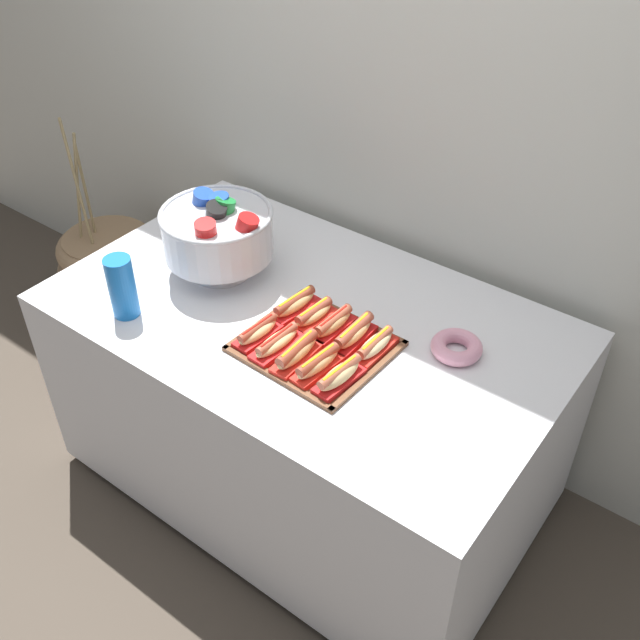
# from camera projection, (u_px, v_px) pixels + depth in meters

# --- Properties ---
(ground_plane) EXTENTS (10.00, 10.00, 0.00)m
(ground_plane) POSITION_uv_depth(u_px,v_px,m) (309.00, 478.00, 2.74)
(ground_plane) COLOR #4C4238
(back_wall) EXTENTS (6.00, 0.10, 2.60)m
(back_wall) POSITION_uv_depth(u_px,v_px,m) (418.00, 91.00, 2.29)
(back_wall) COLOR beige
(back_wall) RESTS_ON ground_plane
(buffet_table) EXTENTS (1.58, 0.95, 0.78)m
(buffet_table) POSITION_uv_depth(u_px,v_px,m) (308.00, 400.00, 2.49)
(buffet_table) COLOR silver
(buffet_table) RESTS_ON ground_plane
(floor_vase) EXTENTS (0.51, 0.51, 1.04)m
(floor_vase) POSITION_uv_depth(u_px,v_px,m) (115.00, 287.00, 3.27)
(floor_vase) COLOR #896B4C
(floor_vase) RESTS_ON ground_plane
(serving_tray) EXTENTS (0.42, 0.38, 0.01)m
(serving_tray) POSITION_uv_depth(u_px,v_px,m) (316.00, 347.00, 2.13)
(serving_tray) COLOR brown
(serving_tray) RESTS_ON buffet_table
(hot_dog_0) EXTENTS (0.07, 0.16, 0.06)m
(hot_dog_0) POSITION_uv_depth(u_px,v_px,m) (258.00, 332.00, 2.13)
(hot_dog_0) COLOR red
(hot_dog_0) RESTS_ON serving_tray
(hot_dog_1) EXTENTS (0.07, 0.18, 0.06)m
(hot_dog_1) POSITION_uv_depth(u_px,v_px,m) (277.00, 343.00, 2.10)
(hot_dog_1) COLOR red
(hot_dog_1) RESTS_ON serving_tray
(hot_dog_2) EXTENTS (0.07, 0.18, 0.07)m
(hot_dog_2) POSITION_uv_depth(u_px,v_px,m) (297.00, 353.00, 2.06)
(hot_dog_2) COLOR red
(hot_dog_2) RESTS_ON serving_tray
(hot_dog_3) EXTENTS (0.07, 0.17, 0.06)m
(hot_dog_3) POSITION_uv_depth(u_px,v_px,m) (318.00, 364.00, 2.02)
(hot_dog_3) COLOR red
(hot_dog_3) RESTS_ON serving_tray
(hot_dog_4) EXTENTS (0.08, 0.17, 0.06)m
(hot_dog_4) POSITION_uv_depth(u_px,v_px,m) (339.00, 376.00, 1.98)
(hot_dog_4) COLOR red
(hot_dog_4) RESTS_ON serving_tray
(hot_dog_5) EXTENTS (0.08, 0.18, 0.06)m
(hot_dog_5) POSITION_uv_depth(u_px,v_px,m) (295.00, 305.00, 2.23)
(hot_dog_5) COLOR red
(hot_dog_5) RESTS_ON serving_tray
(hot_dog_6) EXTENTS (0.08, 0.16, 0.06)m
(hot_dog_6) POSITION_uv_depth(u_px,v_px,m) (314.00, 315.00, 2.19)
(hot_dog_6) COLOR red
(hot_dog_6) RESTS_ON serving_tray
(hot_dog_7) EXTENTS (0.06, 0.17, 0.06)m
(hot_dog_7) POSITION_uv_depth(u_px,v_px,m) (333.00, 324.00, 2.16)
(hot_dog_7) COLOR red
(hot_dog_7) RESTS_ON serving_tray
(hot_dog_8) EXTENTS (0.06, 0.17, 0.07)m
(hot_dog_8) POSITION_uv_depth(u_px,v_px,m) (354.00, 334.00, 2.12)
(hot_dog_8) COLOR #B21414
(hot_dog_8) RESTS_ON serving_tray
(hot_dog_9) EXTENTS (0.07, 0.16, 0.06)m
(hot_dog_9) POSITION_uv_depth(u_px,v_px,m) (375.00, 346.00, 2.08)
(hot_dog_9) COLOR red
(hot_dog_9) RESTS_ON serving_tray
(punch_bowl) EXTENTS (0.36, 0.36, 0.27)m
(punch_bowl) POSITION_uv_depth(u_px,v_px,m) (218.00, 232.00, 2.34)
(punch_bowl) COLOR silver
(punch_bowl) RESTS_ON buffet_table
(cup_stack) EXTENTS (0.08, 0.08, 0.20)m
(cup_stack) POSITION_uv_depth(u_px,v_px,m) (122.00, 287.00, 2.19)
(cup_stack) COLOR blue
(cup_stack) RESTS_ON buffet_table
(donut) EXTENTS (0.15, 0.15, 0.04)m
(donut) POSITION_uv_depth(u_px,v_px,m) (457.00, 347.00, 2.10)
(donut) COLOR pink
(donut) RESTS_ON buffet_table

